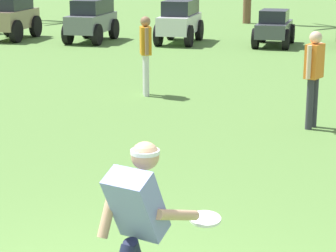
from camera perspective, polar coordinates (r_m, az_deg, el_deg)
frisbee_thrower at (r=4.83m, az=-2.80°, el=-8.74°), size 0.71×1.00×1.40m
frisbee_in_flight at (r=5.34m, az=3.25°, el=-8.07°), size 0.32×0.32×0.05m
teammate_near_sideline at (r=12.90m, az=-1.96°, el=6.78°), size 0.29×0.49×1.56m
teammate_midfield at (r=10.63m, az=12.58°, el=4.74°), size 0.33×0.47×1.56m
parked_car_slot_a at (r=22.41m, az=-13.44°, el=9.25°), size 1.25×2.39×1.40m
parked_car_slot_b at (r=21.41m, az=-6.65°, el=9.25°), size 1.31×2.46×1.34m
parked_car_slot_c at (r=20.93m, az=1.04°, el=9.22°), size 1.30×2.46×1.34m
parked_car_slot_d at (r=20.49m, az=9.23°, el=8.48°), size 1.32×2.29×1.10m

